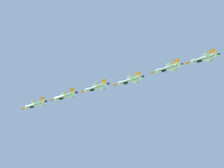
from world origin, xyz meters
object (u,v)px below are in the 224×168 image
at_px(fighter_jet_right_wing, 95,88).
at_px(fighter_jet_left_outer, 129,80).
at_px(fighter_jet_left_wing, 64,96).
at_px(fighter_jet_trail_slot, 203,58).
at_px(fighter_jet_lead, 34,105).
at_px(fighter_jet_right_outer, 167,68).

xyz_separation_m(fighter_jet_right_wing, fighter_jet_left_outer, (18.59, -1.41, -1.82)).
height_order(fighter_jet_left_wing, fighter_jet_trail_slot, fighter_jet_left_wing).
xyz_separation_m(fighter_jet_lead, fighter_jet_left_outer, (56.33, -5.05, -2.89)).
xyz_separation_m(fighter_jet_left_wing, fighter_jet_left_outer, (36.66, -2.12, -1.45)).
bearing_deg(fighter_jet_left_wing, fighter_jet_right_wing, -86.89).
relative_size(fighter_jet_left_outer, fighter_jet_trail_slot, 1.00).
xyz_separation_m(fighter_jet_right_wing, fighter_jet_trail_slot, (55.62, -3.93, -0.98)).
height_order(fighter_jet_left_outer, fighter_jet_right_outer, fighter_jet_right_outer).
distance_m(fighter_jet_lead, fighter_jet_left_outer, 56.63).
bearing_deg(fighter_jet_left_outer, fighter_jet_trail_slot, -88.53).
height_order(fighter_jet_left_outer, fighter_jet_trail_slot, fighter_jet_trail_slot).
distance_m(fighter_jet_left_outer, fighter_jet_right_outer, 19.89).
relative_size(fighter_jet_right_wing, fighter_jet_right_outer, 1.00).
bearing_deg(fighter_jet_left_outer, fighter_jet_right_wing, 91.05).
relative_size(fighter_jet_lead, fighter_jet_left_outer, 1.00).
bearing_deg(fighter_jet_left_outer, fighter_jet_left_wing, 92.06).
relative_size(fighter_jet_lead, fighter_jet_trail_slot, 1.00).
distance_m(fighter_jet_right_outer, fighter_jet_trail_slot, 17.26).
bearing_deg(fighter_jet_right_wing, fighter_jet_left_wing, 93.11).
bearing_deg(fighter_jet_trail_slot, fighter_jet_right_wing, 91.33).
bearing_deg(fighter_jet_right_wing, fighter_jet_left_outer, -88.95).
height_order(fighter_jet_right_wing, fighter_jet_left_outer, fighter_jet_right_wing).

